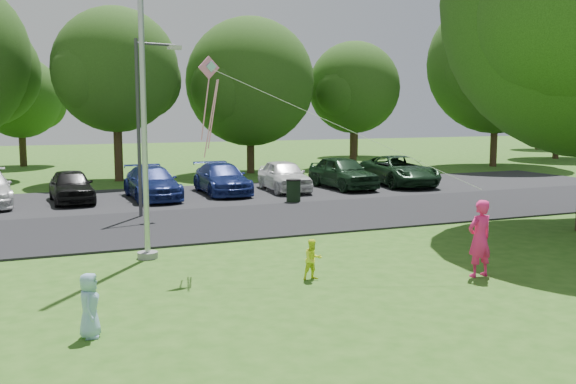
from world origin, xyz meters
name	(u,v)px	position (x,y,z in m)	size (l,w,h in m)	color
ground	(375,296)	(0.00, 0.00, 0.00)	(120.00, 120.00, 0.00)	#2C5B18
park_road	(233,222)	(0.00, 9.00, 0.03)	(60.00, 6.00, 0.06)	black
parking_strip	(184,197)	(0.00, 15.50, 0.03)	(42.00, 7.00, 0.06)	black
flagpole	(143,87)	(-3.50, 5.00, 4.17)	(0.50, 0.50, 10.00)	#B7BABF
street_lamp	(145,111)	(-2.35, 11.14, 3.58)	(1.65, 0.54, 5.95)	#3F3F44
trash_can	(293,191)	(3.55, 12.24, 0.47)	(0.59, 0.59, 0.93)	black
tree_row	(172,71)	(1.59, 24.23, 5.71)	(64.35, 11.94, 10.88)	#332316
horizon_trees	(177,100)	(4.06, 33.88, 4.30)	(77.46, 7.20, 7.02)	#332316
parked_cars	(203,179)	(0.80, 15.47, 0.74)	(22.93, 5.38, 1.49)	silver
woman	(480,238)	(2.87, 0.43, 0.85)	(0.62, 0.41, 1.70)	#FF2178
child_yellow	(313,259)	(-0.60, 1.62, 0.44)	(0.43, 0.34, 0.89)	#EBFF28
child_blue	(89,305)	(-5.39, -0.19, 0.53)	(0.52, 0.34, 1.06)	#8FBDDC
kite	(218,91)	(-2.12, 3.44, 4.05)	(5.41, 3.35, 2.91)	pink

